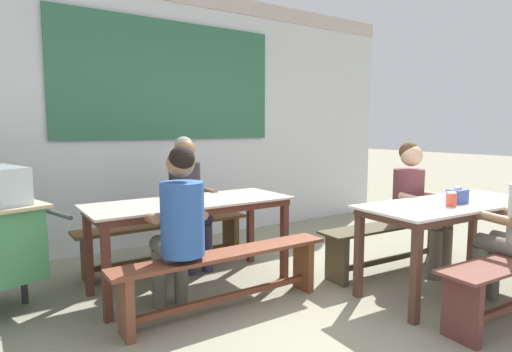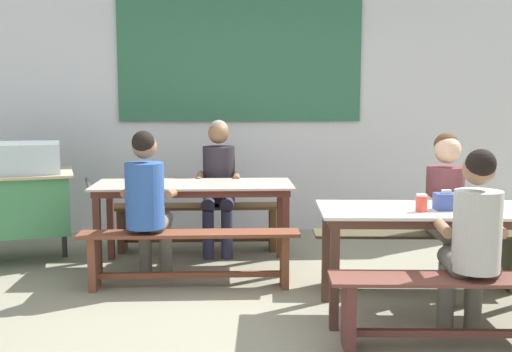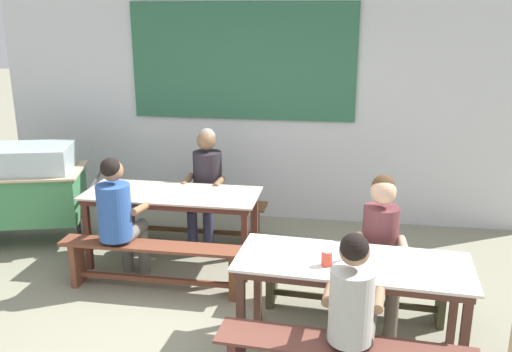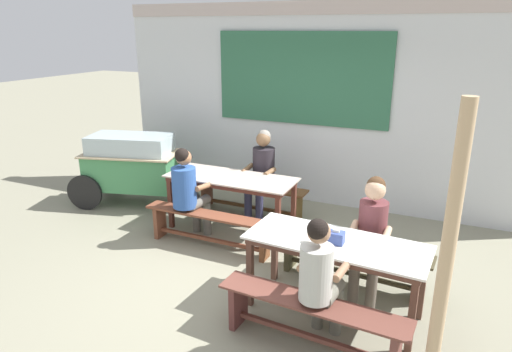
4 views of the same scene
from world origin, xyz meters
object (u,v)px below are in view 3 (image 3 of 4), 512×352
Objects in this scene: food_cart at (15,186)px; person_left_back_turned at (119,213)px; dining_table_far at (172,200)px; bench_far_front at (153,259)px; dining_table_near at (352,271)px; condiment_jar at (327,258)px; bench_far_back at (190,214)px; tissue_box at (354,256)px; bench_near_back at (354,280)px; person_near_front at (352,306)px; person_right_near_table at (381,242)px; person_center_facing at (206,180)px.

person_left_back_turned is (1.57, -0.79, 0.06)m from food_cart.
food_cart is (-1.91, 0.25, -0.03)m from dining_table_far.
bench_far_front is 0.54m from person_left_back_turned.
dining_table_near is 4.05m from food_cart.
bench_far_front is 1.90m from condiment_jar.
bench_far_front is at bearing -90.35° from bench_far_back.
tissue_box is at bearing -21.18° from person_left_back_turned.
bench_far_back is 1.23m from bench_far_front.
food_cart is at bearing 156.43° from tissue_box.
tissue_box is (1.81, -2.00, 0.52)m from bench_far_back.
tissue_box is (-0.04, -0.66, 0.53)m from bench_near_back.
bench_far_back is (-1.81, 1.95, -0.38)m from dining_table_near.
person_near_front is 8.13× the size of tissue_box.
tissue_box is 1.27× the size of condiment_jar.
person_left_back_turned reaches higher than person_near_front.
dining_table_far is 1.00× the size of bench_far_front.
person_right_near_table is (3.96, -1.06, 0.05)m from food_cart.
person_near_front is 10.32× the size of condiment_jar.
person_left_back_turned is 8.38× the size of tissue_box.
tissue_box is at bearing -22.79° from bench_far_front.
condiment_jar is (1.62, -1.44, 0.14)m from dining_table_far.
dining_table_far is at bearing 57.21° from person_left_back_turned.
person_right_near_table is at bearing 67.68° from tissue_box.
tissue_box is 0.20m from condiment_jar.
bench_far_front is 1.39× the size of person_left_back_turned.
person_near_front is (1.81, -2.49, 0.39)m from bench_far_back.
person_right_near_table is at bearing 55.81° from condiment_jar.
condiment_jar is (-0.23, -0.72, 0.53)m from bench_near_back.
dining_table_near is 1.99m from bench_far_front.
person_right_near_table reaches higher than tissue_box.
dining_table_far and dining_table_near have the same top height.
person_center_facing is (-1.63, 1.27, 0.45)m from bench_near_back.
dining_table_near is at bearing -47.13° from bench_far_back.
dining_table_near reaches higher than bench_far_back.
person_center_facing reaches higher than bench_near_back.
person_center_facing is 2.51m from tissue_box.
condiment_jar is at bearing -107.68° from bench_near_back.
dining_table_far is 1.41× the size of person_right_near_table.
bench_far_front is 11.62× the size of tissue_box.
person_center_facing reaches higher than food_cart.
bench_far_front is at bearing 174.41° from person_right_near_table.
dining_table_near is at bearing 29.62° from condiment_jar.
person_center_facing is at bearing -16.63° from bench_far_back.
person_center_facing is 2.90m from person_near_front.
bench_far_front is at bearing -12.15° from person_left_back_turned.
food_cart is at bearing 172.63° from dining_table_far.
person_left_back_turned reaches higher than bench_far_front.
person_near_front is 0.97× the size of person_left_back_turned.
dining_table_near is 0.15m from tissue_box.
person_left_back_turned is at bearing -26.74° from food_cart.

